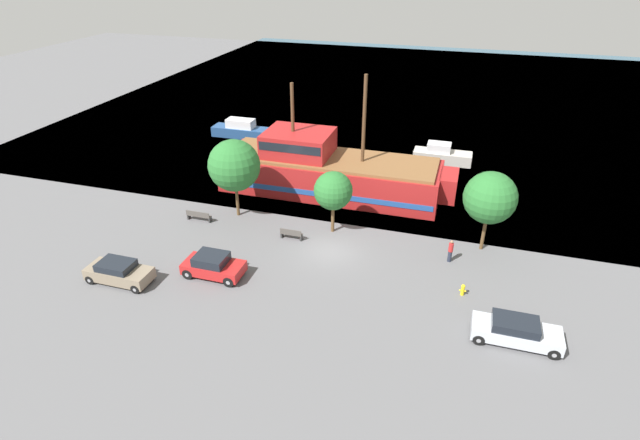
{
  "coord_description": "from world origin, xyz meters",
  "views": [
    {
      "loc": [
        7.97,
        -28.67,
        18.91
      ],
      "look_at": [
        -1.35,
        2.0,
        1.2
      ],
      "focal_mm": 28.0,
      "sensor_mm": 36.0,
      "label": 1
    }
  ],
  "objects_px": {
    "parked_car_curb_mid": "(119,272)",
    "parked_car_curb_front": "(213,265)",
    "pirate_ship": "(327,171)",
    "moored_boat_dockside": "(245,130)",
    "bench_promenade_east": "(199,216)",
    "bench_promenade_west": "(291,234)",
    "fire_hydrant": "(463,289)",
    "pedestrian_walking_near": "(450,251)",
    "parked_car_curb_rear": "(516,331)",
    "moored_boat_outer": "(442,155)"
  },
  "relations": [
    {
      "from": "parked_car_curb_front",
      "to": "pirate_ship",
      "type": "bearing_deg",
      "value": 76.28
    },
    {
      "from": "moored_boat_dockside",
      "to": "pedestrian_walking_near",
      "type": "xyz_separation_m",
      "value": [
        23.78,
        -19.06,
        0.07
      ]
    },
    {
      "from": "moored_boat_outer",
      "to": "pirate_ship",
      "type": "bearing_deg",
      "value": -132.79
    },
    {
      "from": "bench_promenade_east",
      "to": "bench_promenade_west",
      "type": "relative_size",
      "value": 1.22
    },
    {
      "from": "fire_hydrant",
      "to": "parked_car_curb_rear",
      "type": "bearing_deg",
      "value": -49.73
    },
    {
      "from": "parked_car_curb_front",
      "to": "parked_car_curb_rear",
      "type": "xyz_separation_m",
      "value": [
        18.51,
        -0.86,
        -0.05
      ]
    },
    {
      "from": "moored_boat_dockside",
      "to": "parked_car_curb_mid",
      "type": "bearing_deg",
      "value": -82.19
    },
    {
      "from": "moored_boat_outer",
      "to": "bench_promenade_east",
      "type": "height_order",
      "value": "moored_boat_outer"
    },
    {
      "from": "moored_boat_outer",
      "to": "fire_hydrant",
      "type": "bearing_deg",
      "value": -81.73
    },
    {
      "from": "bench_promenade_east",
      "to": "parked_car_curb_rear",
      "type": "bearing_deg",
      "value": -17.22
    },
    {
      "from": "bench_promenade_west",
      "to": "parked_car_curb_rear",
      "type": "bearing_deg",
      "value": -23.54
    },
    {
      "from": "pirate_ship",
      "to": "fire_hydrant",
      "type": "relative_size",
      "value": 26.1
    },
    {
      "from": "pirate_ship",
      "to": "fire_hydrant",
      "type": "xyz_separation_m",
      "value": [
        12.1,
        -11.84,
        -1.52
      ]
    },
    {
      "from": "pirate_ship",
      "to": "bench_promenade_west",
      "type": "xyz_separation_m",
      "value": [
        -0.24,
        -8.63,
        -1.49
      ]
    },
    {
      "from": "bench_promenade_west",
      "to": "pedestrian_walking_near",
      "type": "xyz_separation_m",
      "value": [
        11.29,
        0.37,
        0.4
      ]
    },
    {
      "from": "bench_promenade_east",
      "to": "bench_promenade_west",
      "type": "distance_m",
      "value": 7.86
    },
    {
      "from": "parked_car_curb_mid",
      "to": "fire_hydrant",
      "type": "height_order",
      "value": "parked_car_curb_mid"
    },
    {
      "from": "parked_car_curb_front",
      "to": "parked_car_curb_rear",
      "type": "height_order",
      "value": "parked_car_curb_front"
    },
    {
      "from": "fire_hydrant",
      "to": "pedestrian_walking_near",
      "type": "bearing_deg",
      "value": 106.19
    },
    {
      "from": "pedestrian_walking_near",
      "to": "moored_boat_outer",
      "type": "bearing_deg",
      "value": 96.64
    },
    {
      "from": "parked_car_curb_mid",
      "to": "pirate_ship",
      "type": "bearing_deg",
      "value": 61.9
    },
    {
      "from": "parked_car_curb_rear",
      "to": "pedestrian_walking_near",
      "type": "bearing_deg",
      "value": 119.35
    },
    {
      "from": "parked_car_curb_mid",
      "to": "moored_boat_dockside",
      "type": "bearing_deg",
      "value": 97.81
    },
    {
      "from": "moored_boat_outer",
      "to": "fire_hydrant",
      "type": "distance_m",
      "value": 21.76
    },
    {
      "from": "fire_hydrant",
      "to": "parked_car_curb_mid",
      "type": "bearing_deg",
      "value": -166.87
    },
    {
      "from": "pirate_ship",
      "to": "moored_boat_dockside",
      "type": "xyz_separation_m",
      "value": [
        -12.72,
        10.8,
        -1.17
      ]
    },
    {
      "from": "bench_promenade_east",
      "to": "bench_promenade_west",
      "type": "height_order",
      "value": "same"
    },
    {
      "from": "parked_car_curb_rear",
      "to": "fire_hydrant",
      "type": "distance_m",
      "value": 4.5
    },
    {
      "from": "moored_boat_outer",
      "to": "bench_promenade_west",
      "type": "relative_size",
      "value": 3.46
    },
    {
      "from": "moored_boat_outer",
      "to": "pedestrian_walking_near",
      "type": "height_order",
      "value": "moored_boat_outer"
    },
    {
      "from": "pirate_ship",
      "to": "parked_car_curb_rear",
      "type": "xyz_separation_m",
      "value": [
        15.0,
        -15.26,
        -1.21
      ]
    },
    {
      "from": "pirate_ship",
      "to": "moored_boat_dockside",
      "type": "distance_m",
      "value": 16.73
    },
    {
      "from": "moored_boat_dockside",
      "to": "parked_car_curb_mid",
      "type": "distance_m",
      "value": 27.81
    },
    {
      "from": "parked_car_curb_rear",
      "to": "bench_promenade_west",
      "type": "distance_m",
      "value": 16.62
    },
    {
      "from": "pirate_ship",
      "to": "pedestrian_walking_near",
      "type": "relative_size",
      "value": 12.13
    },
    {
      "from": "parked_car_curb_mid",
      "to": "parked_car_curb_front",
      "type": "bearing_deg",
      "value": 23.39
    },
    {
      "from": "fire_hydrant",
      "to": "bench_promenade_west",
      "type": "bearing_deg",
      "value": 165.39
    },
    {
      "from": "bench_promenade_west",
      "to": "parked_car_curb_front",
      "type": "bearing_deg",
      "value": -119.61
    },
    {
      "from": "parked_car_curb_mid",
      "to": "bench_promenade_east",
      "type": "height_order",
      "value": "parked_car_curb_mid"
    },
    {
      "from": "moored_boat_dockside",
      "to": "moored_boat_outer",
      "type": "xyz_separation_m",
      "value": [
        21.69,
        -1.11,
        -0.02
      ]
    },
    {
      "from": "moored_boat_dockside",
      "to": "bench_promenade_west",
      "type": "xyz_separation_m",
      "value": [
        12.49,
        -19.43,
        -0.32
      ]
    },
    {
      "from": "parked_car_curb_front",
      "to": "fire_hydrant",
      "type": "distance_m",
      "value": 15.82
    },
    {
      "from": "moored_boat_outer",
      "to": "parked_car_curb_mid",
      "type": "height_order",
      "value": "moored_boat_outer"
    },
    {
      "from": "bench_promenade_west",
      "to": "pedestrian_walking_near",
      "type": "bearing_deg",
      "value": 1.88
    },
    {
      "from": "parked_car_curb_front",
      "to": "parked_car_curb_mid",
      "type": "height_order",
      "value": "parked_car_curb_front"
    },
    {
      "from": "parked_car_curb_front",
      "to": "bench_promenade_west",
      "type": "relative_size",
      "value": 2.41
    },
    {
      "from": "fire_hydrant",
      "to": "parked_car_curb_front",
      "type": "bearing_deg",
      "value": -170.69
    },
    {
      "from": "parked_car_curb_front",
      "to": "fire_hydrant",
      "type": "xyz_separation_m",
      "value": [
        15.61,
        2.56,
        -0.35
      ]
    },
    {
      "from": "pirate_ship",
      "to": "parked_car_curb_mid",
      "type": "bearing_deg",
      "value": -118.1
    },
    {
      "from": "bench_promenade_west",
      "to": "bench_promenade_east",
      "type": "bearing_deg",
      "value": 176.25
    }
  ]
}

